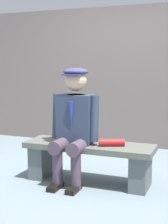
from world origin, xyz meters
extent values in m
plane|color=slate|center=(0.00, 0.00, 0.00)|extent=(30.00, 30.00, 0.00)
cube|color=#555A52|center=(0.00, 0.00, 0.41)|extent=(1.45, 0.46, 0.06)
cube|color=#50595C|center=(-0.58, 0.00, 0.19)|extent=(0.18, 0.39, 0.38)
cube|color=#50595C|center=(0.58, 0.00, 0.19)|extent=(0.18, 0.39, 0.38)
cube|color=#2E3950|center=(0.15, 0.00, 0.71)|extent=(0.38, 0.29, 0.54)
cylinder|color=#1E2338|center=(0.15, 0.00, 0.95)|extent=(0.21, 0.21, 0.06)
cone|color=navy|center=(0.15, 0.15, 0.78)|extent=(0.07, 0.07, 0.30)
sphere|color=#DBAD8C|center=(0.15, 0.02, 1.14)|extent=(0.24, 0.24, 0.24)
ellipsoid|color=navy|center=(0.15, 0.02, 1.23)|extent=(0.28, 0.28, 0.08)
cube|color=navy|center=(0.15, 0.13, 1.20)|extent=(0.19, 0.11, 0.02)
cylinder|color=#4A3C4B|center=(0.04, 0.14, 0.44)|extent=(0.15, 0.46, 0.15)
cylinder|color=#4A3C4B|center=(0.04, 0.28, 0.22)|extent=(0.11, 0.11, 0.44)
cube|color=black|center=(0.04, 0.34, 0.03)|extent=(0.10, 0.24, 0.05)
cylinder|color=#2E3950|center=(-0.07, 0.04, 0.73)|extent=(0.11, 0.14, 0.51)
cylinder|color=#4A3C4B|center=(0.25, 0.14, 0.44)|extent=(0.15, 0.46, 0.15)
cylinder|color=#4A3C4B|center=(0.25, 0.28, 0.22)|extent=(0.11, 0.11, 0.44)
cube|color=black|center=(0.25, 0.34, 0.03)|extent=(0.10, 0.24, 0.05)
cylinder|color=#2E3950|center=(0.37, 0.04, 0.73)|extent=(0.10, 0.14, 0.51)
cylinder|color=#B21E1E|center=(-0.27, 0.03, 0.48)|extent=(0.28, 0.18, 0.08)
cube|color=#70635F|center=(0.00, -1.94, 1.12)|extent=(12.00, 0.24, 2.24)
camera|label=1|loc=(-1.25, 3.38, 1.29)|focal=53.18mm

